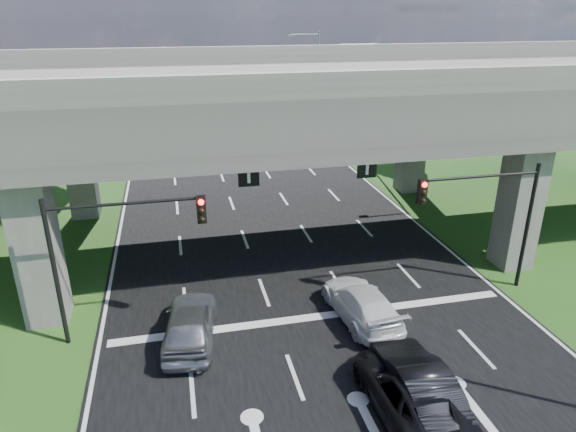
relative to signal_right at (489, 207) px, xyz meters
name	(u,v)px	position (x,y,z in m)	size (l,w,h in m)	color
ground	(343,370)	(-7.82, -3.94, -4.19)	(160.00, 160.00, 0.00)	#214C18
road	(283,252)	(-7.82, 6.06, -4.17)	(18.00, 120.00, 0.03)	black
overpass	(274,97)	(-7.82, 8.06, 3.73)	(80.00, 15.00, 10.00)	#3C3937
signal_right	(489,207)	(0.00, 0.00, 0.00)	(5.76, 0.54, 6.00)	black
signal_left	(112,241)	(-15.65, 0.00, 0.00)	(5.76, 0.54, 6.00)	black
streetlight_far	(370,96)	(2.27, 20.06, 1.66)	(3.38, 0.25, 10.00)	gray
streetlight_beyond	(315,73)	(2.27, 36.06, 1.66)	(3.38, 0.25, 10.00)	gray
tree_left_near	(49,117)	(-21.78, 22.06, 0.63)	(4.50, 4.50, 7.80)	black
tree_left_mid	(32,108)	(-24.78, 30.06, -0.01)	(3.91, 3.90, 6.76)	black
tree_left_far	(90,83)	(-20.78, 38.06, 0.95)	(4.80, 4.80, 8.32)	black
tree_right_near	(384,103)	(5.22, 24.06, 0.31)	(4.20, 4.20, 7.28)	black
tree_right_mid	(380,92)	(8.22, 32.06, -0.01)	(3.91, 3.90, 6.76)	black
tree_right_far	(321,77)	(4.22, 40.06, 0.63)	(4.50, 4.50, 7.80)	black
car_silver	(190,323)	(-13.09, -0.94, -3.35)	(1.92, 4.76, 1.62)	#9C9EA3
car_dark	(417,383)	(-6.02, -6.11, -3.36)	(1.68, 4.81, 1.58)	black
car_white	(361,303)	(-6.02, -0.94, -3.43)	(2.04, 5.01, 1.45)	silver
car_trailing	(411,394)	(-6.42, -6.46, -3.41)	(2.48, 5.37, 1.49)	black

